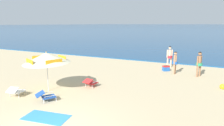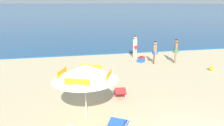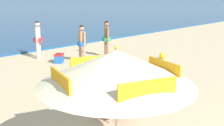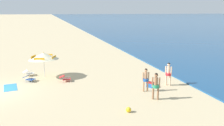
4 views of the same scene
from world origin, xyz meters
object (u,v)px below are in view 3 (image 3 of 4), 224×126
at_px(person_standing_beside, 38,37).
at_px(person_standing_near_shore, 107,36).
at_px(beach_umbrella_striped_main, 116,68).
at_px(person_wading_in, 82,41).
at_px(lounge_chair_under_umbrella, 114,108).
at_px(cooler_box, 59,58).
at_px(beach_ball, 162,56).

bearing_deg(person_standing_beside, person_standing_near_shore, -42.62).
height_order(beach_umbrella_striped_main, person_wading_in, beach_umbrella_striped_main).
height_order(beach_umbrella_striped_main, person_standing_beside, beach_umbrella_striped_main).
relative_size(beach_umbrella_striped_main, lounge_chair_under_umbrella, 3.78).
relative_size(lounge_chair_under_umbrella, person_standing_near_shore, 0.53).
bearing_deg(person_wading_in, person_standing_beside, 109.60).
height_order(cooler_box, beach_ball, cooler_box).
height_order(lounge_chair_under_umbrella, beach_ball, lounge_chair_under_umbrella).
distance_m(person_standing_near_shore, person_wading_in, 1.60).
bearing_deg(lounge_chair_under_umbrella, beach_umbrella_striped_main, -138.00).
xyz_separation_m(person_standing_beside, person_wading_in, (0.77, -2.16, -0.07)).
relative_size(person_standing_near_shore, person_standing_beside, 0.99).
distance_m(person_standing_beside, person_wading_in, 2.30).
bearing_deg(cooler_box, beach_umbrella_striped_main, -123.10).
bearing_deg(cooler_box, beach_ball, -39.07).
bearing_deg(person_standing_beside, cooler_box, -88.88).
distance_m(person_standing_near_shore, person_standing_beside, 3.22).
xyz_separation_m(person_standing_near_shore, beach_ball, (1.37, -2.29, -0.86)).
bearing_deg(cooler_box, person_standing_beside, 91.12).
relative_size(beach_umbrella_striped_main, cooler_box, 5.80).
bearing_deg(person_wading_in, beach_umbrella_striped_main, -129.64).
bearing_deg(beach_umbrella_striped_main, beach_ball, 27.54).
relative_size(beach_umbrella_striped_main, beach_ball, 11.85).
distance_m(person_standing_near_shore, beach_ball, 2.80).
xyz_separation_m(person_standing_beside, beach_ball, (3.73, -4.47, -0.87)).
xyz_separation_m(beach_umbrella_striped_main, cooler_box, (4.88, 7.48, -1.62)).
relative_size(beach_umbrella_striped_main, person_standing_near_shore, 2.02).
bearing_deg(person_standing_near_shore, beach_umbrella_striped_main, -136.84).
height_order(beach_umbrella_striped_main, beach_ball, beach_umbrella_striped_main).
height_order(person_standing_near_shore, person_wading_in, person_standing_near_shore).
xyz_separation_m(lounge_chair_under_umbrella, cooler_box, (3.15, 5.93, -0.07)).
height_order(lounge_chair_under_umbrella, person_standing_beside, person_standing_beside).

